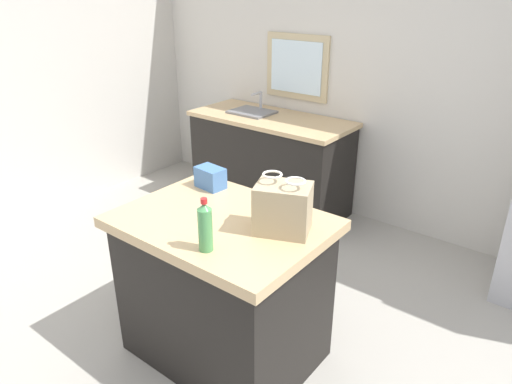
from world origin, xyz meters
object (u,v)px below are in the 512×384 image
at_px(small_box, 210,178).
at_px(bottle, 205,227).
at_px(kitchen_island, 224,288).
at_px(shopping_bag, 283,208).

xyz_separation_m(small_box, bottle, (0.49, -0.55, 0.06)).
height_order(kitchen_island, shopping_bag, shopping_bag).
distance_m(kitchen_island, shopping_bag, 0.68).
distance_m(shopping_bag, bottle, 0.41).
bearing_deg(bottle, shopping_bag, 64.05).
xyz_separation_m(kitchen_island, bottle, (0.16, -0.28, 0.57)).
xyz_separation_m(kitchen_island, shopping_bag, (0.34, 0.09, 0.58)).
bearing_deg(shopping_bag, small_box, 164.58).
relative_size(small_box, bottle, 0.66).
xyz_separation_m(shopping_bag, small_box, (-0.67, 0.18, -0.07)).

